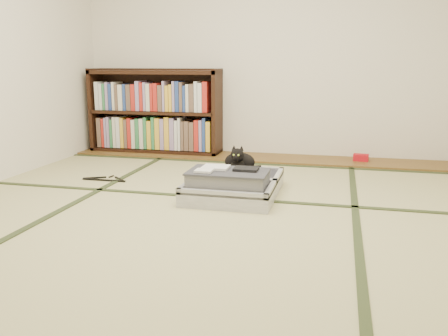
# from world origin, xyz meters

# --- Properties ---
(floor) EXTENTS (4.50, 4.50, 0.00)m
(floor) POSITION_xyz_m (0.00, 0.00, 0.00)
(floor) COLOR tan
(floor) RESTS_ON ground
(wood_strip) EXTENTS (4.00, 0.50, 0.02)m
(wood_strip) POSITION_xyz_m (0.00, 2.00, 0.01)
(wood_strip) COLOR brown
(wood_strip) RESTS_ON ground
(red_item) EXTENTS (0.16, 0.11, 0.07)m
(red_item) POSITION_xyz_m (1.10, 2.03, 0.06)
(red_item) COLOR #AF0E18
(red_item) RESTS_ON wood_strip
(tatami_borders) EXTENTS (4.00, 4.50, 0.01)m
(tatami_borders) POSITION_xyz_m (0.00, 0.49, 0.00)
(tatami_borders) COLOR #2D381E
(tatami_borders) RESTS_ON ground
(bookcase) EXTENTS (1.49, 0.34, 0.96)m
(bookcase) POSITION_xyz_m (-1.17, 2.07, 0.45)
(bookcase) COLOR black
(bookcase) RESTS_ON wood_strip
(suitcase) EXTENTS (0.66, 0.88, 0.26)m
(suitcase) POSITION_xyz_m (0.09, 0.49, 0.09)
(suitcase) COLOR silver
(suitcase) RESTS_ON floor
(cat) EXTENTS (0.29, 0.30, 0.24)m
(cat) POSITION_xyz_m (0.07, 0.79, 0.21)
(cat) COLOR black
(cat) RESTS_ON suitcase
(cable_coil) EXTENTS (0.09, 0.09, 0.02)m
(cable_coil) POSITION_xyz_m (0.25, 0.83, 0.14)
(cable_coil) COLOR white
(cable_coil) RESTS_ON suitcase
(hanger) EXTENTS (0.41, 0.19, 0.01)m
(hanger) POSITION_xyz_m (-1.12, 0.72, 0.01)
(hanger) COLOR black
(hanger) RESTS_ON floor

